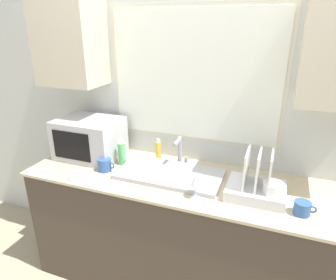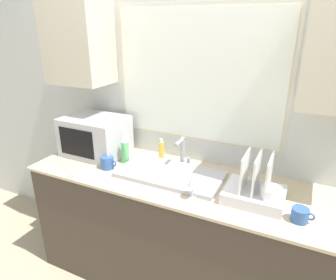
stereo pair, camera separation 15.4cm
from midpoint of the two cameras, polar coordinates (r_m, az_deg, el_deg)
name	(u,v)px [view 2 (the right image)]	position (r m, az deg, el deg)	size (l,w,h in m)	color
countertop	(177,232)	(2.31, 3.66, -17.10)	(2.12, 0.68, 0.90)	#42382D
wall_back	(196,100)	(2.17, 7.49, 7.62)	(6.00, 0.38, 2.60)	silver
sink_basin	(170,174)	(2.07, 2.54, -6.56)	(0.72, 0.37, 0.03)	#B2B2B7
faucet	(182,150)	(2.19, 4.75, -1.87)	(0.08, 0.14, 0.21)	#99999E
microwave	(95,136)	(2.41, -11.90, 0.72)	(0.48, 0.36, 0.31)	#B2B2B7
dish_rack	(256,191)	(1.88, 18.74, -9.17)	(0.34, 0.28, 0.29)	silver
spray_bottle	(125,149)	(2.24, -6.26, -1.76)	(0.06, 0.06, 0.23)	#59B266
soap_bottle	(161,151)	(2.27, 0.67, -2.08)	(0.04, 0.04, 0.18)	gold
mug_near_sink	(107,162)	(2.20, -9.52, -4.26)	(0.13, 0.09, 0.09)	#335999
wine_glass	(193,181)	(1.78, 7.21, -7.85)	(0.06, 0.06, 0.17)	silver
mug_by_rack	(300,215)	(1.81, 26.20, -12.74)	(0.12, 0.09, 0.08)	#335999
small_plate	(81,172)	(2.18, -14.24, -6.04)	(0.15, 0.15, 0.01)	white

